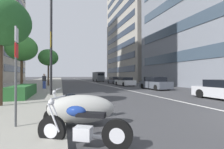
# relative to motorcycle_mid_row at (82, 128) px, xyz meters

# --- Properties ---
(sidewalk_right_plaza) EXTENTS (160.00, 9.98, 0.15)m
(sidewalk_right_plaza) POSITION_rel_motorcycle_mid_row_xyz_m (29.68, 5.31, -0.35)
(sidewalk_right_plaza) COLOR gray
(sidewalk_right_plaza) RESTS_ON ground
(lane_centre_stripe) EXTENTS (110.00, 0.16, 0.01)m
(lane_centre_stripe) POSITION_rel_motorcycle_mid_row_xyz_m (34.68, -6.49, -0.42)
(lane_centre_stripe) COLOR silver
(lane_centre_stripe) RESTS_ON ground
(motorcycle_mid_row) EXTENTS (1.17, 1.97, 1.11)m
(motorcycle_mid_row) POSITION_rel_motorcycle_mid_row_xyz_m (0.00, 0.00, 0.00)
(motorcycle_mid_row) COLOR black
(motorcycle_mid_row) RESTS_ON ground
(motorcycle_nearest_camera) EXTENTS (1.22, 2.22, 0.98)m
(motorcycle_nearest_camera) POSITION_rel_motorcycle_mid_row_xyz_m (1.51, -0.13, 0.11)
(motorcycle_nearest_camera) COLOR #9E9E99
(motorcycle_nearest_camera) RESTS_ON ground
(motorcycle_second_in_row) EXTENTS (0.80, 2.16, 1.09)m
(motorcycle_second_in_row) POSITION_rel_motorcycle_mid_row_xyz_m (2.85, -0.06, -0.01)
(motorcycle_second_in_row) COLOR black
(motorcycle_second_in_row) RESTS_ON ground
(car_approaching_light) EXTENTS (4.26, 1.95, 1.43)m
(car_approaching_light) POSITION_rel_motorcycle_mid_row_xyz_m (12.64, -9.94, 0.25)
(car_approaching_light) COLOR #4C515B
(car_approaching_light) RESTS_ON ground
(car_mid_block_traffic) EXTENTS (4.56, 1.94, 1.32)m
(car_mid_block_traffic) POSITION_rel_motorcycle_mid_row_xyz_m (20.09, -9.22, 0.20)
(car_mid_block_traffic) COLOR silver
(car_mid_block_traffic) RESTS_ON ground
(car_following_behind) EXTENTS (4.69, 1.95, 1.34)m
(car_following_behind) POSITION_rel_motorcycle_mid_row_xyz_m (26.68, -9.78, 0.21)
(car_following_behind) COLOR #4C515B
(car_following_behind) RESTS_ON ground
(delivery_van_ahead) EXTENTS (5.80, 2.20, 2.55)m
(delivery_van_ahead) POSITION_rel_motorcycle_mid_row_xyz_m (39.52, -9.28, 0.94)
(delivery_van_ahead) COLOR #4C5156
(delivery_van_ahead) RESTS_ON ground
(parking_sign_by_curb) EXTENTS (0.32, 0.06, 2.84)m
(parking_sign_by_curb) POSITION_rel_motorcycle_mid_row_xyz_m (1.55, 1.66, 1.50)
(parking_sign_by_curb) COLOR #47494C
(parking_sign_by_curb) RESTS_ON sidewalk_right_plaza
(street_lamp_with_banners) EXTENTS (1.26, 2.58, 9.11)m
(street_lamp_with_banners) POSITION_rel_motorcycle_mid_row_xyz_m (9.26, 0.83, 5.04)
(street_lamp_with_banners) COLOR #232326
(street_lamp_with_banners) RESTS_ON sidewalk_right_plaza
(clipped_hedge_bed) EXTENTS (4.58, 1.10, 0.77)m
(clipped_hedge_bed) POSITION_rel_motorcycle_mid_row_xyz_m (8.87, 2.95, 0.11)
(clipped_hedge_bed) COLOR #28602D
(clipped_hedge_bed) RESTS_ON sidewalk_right_plaza
(street_tree_far_plaza) EXTENTS (2.75, 2.75, 5.22)m
(street_tree_far_plaza) POSITION_rel_motorcycle_mid_row_xyz_m (5.36, 3.24, 3.76)
(street_tree_far_plaza) COLOR #473323
(street_tree_far_plaza) RESTS_ON sidewalk_right_plaza
(street_tree_by_lamp_post) EXTENTS (2.75, 2.75, 5.14)m
(street_tree_by_lamp_post) POSITION_rel_motorcycle_mid_row_xyz_m (13.03, 3.92, 3.68)
(street_tree_by_lamp_post) COLOR #473323
(street_tree_by_lamp_post) RESTS_ON sidewalk_right_plaza
(street_tree_near_plaza_corner) EXTENTS (2.79, 2.79, 5.27)m
(street_tree_near_plaza_corner) POSITION_rel_motorcycle_mid_row_xyz_m (21.45, 2.23, 3.79)
(street_tree_near_plaza_corner) COLOR #473323
(street_tree_near_plaza_corner) RESTS_ON sidewalk_right_plaza
(pedestrian_on_plaza) EXTENTS (0.34, 0.44, 1.64)m
(pedestrian_on_plaza) POSITION_rel_motorcycle_mid_row_xyz_m (15.70, 2.24, 0.55)
(pedestrian_on_plaza) COLOR #33478C
(pedestrian_on_plaza) RESTS_ON sidewalk_right_plaza
(office_tower_near_left) EXTENTS (24.07, 15.08, 40.73)m
(office_tower_near_left) POSITION_rel_motorcycle_mid_row_xyz_m (39.84, -22.79, 19.94)
(office_tower_near_left) COLOR gray
(office_tower_near_left) RESTS_ON ground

